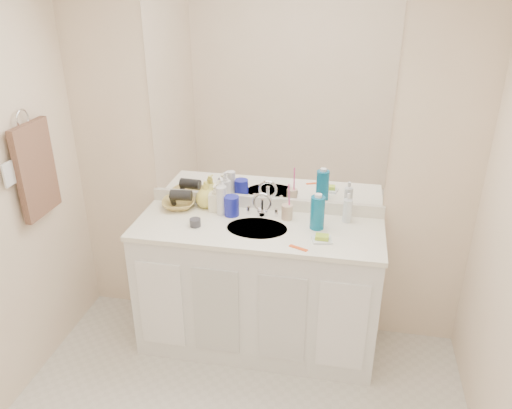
% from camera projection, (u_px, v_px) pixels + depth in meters
% --- Properties ---
extents(wall_back, '(2.60, 0.02, 2.40)m').
position_uv_depth(wall_back, '(266.00, 161.00, 3.13)').
color(wall_back, '#FCE4C5').
rests_on(wall_back, floor).
extents(vanity_cabinet, '(1.50, 0.55, 0.85)m').
position_uv_depth(vanity_cabinet, '(257.00, 289.00, 3.22)').
color(vanity_cabinet, white).
rests_on(vanity_cabinet, floor).
extents(countertop, '(1.52, 0.57, 0.03)m').
position_uv_depth(countertop, '(258.00, 229.00, 3.03)').
color(countertop, white).
rests_on(countertop, vanity_cabinet).
extents(backsplash, '(1.52, 0.03, 0.08)m').
position_uv_depth(backsplash, '(265.00, 203.00, 3.24)').
color(backsplash, white).
rests_on(backsplash, countertop).
extents(sink_basin, '(0.37, 0.37, 0.02)m').
position_uv_depth(sink_basin, '(257.00, 230.00, 3.01)').
color(sink_basin, beige).
rests_on(sink_basin, countertop).
extents(faucet, '(0.02, 0.02, 0.11)m').
position_uv_depth(faucet, '(262.00, 207.00, 3.14)').
color(faucet, silver).
rests_on(faucet, countertop).
extents(mirror, '(1.48, 0.01, 1.20)m').
position_uv_depth(mirror, '(266.00, 105.00, 2.98)').
color(mirror, white).
rests_on(mirror, wall_back).
extents(blue_mug, '(0.10, 0.10, 0.13)m').
position_uv_depth(blue_mug, '(232.00, 206.00, 3.14)').
color(blue_mug, '#171DA3').
rests_on(blue_mug, countertop).
extents(tan_cup, '(0.09, 0.09, 0.09)m').
position_uv_depth(tan_cup, '(287.00, 212.00, 3.10)').
color(tan_cup, '#D1B193').
rests_on(tan_cup, countertop).
extents(toothbrush, '(0.02, 0.04, 0.19)m').
position_uv_depth(toothbrush, '(289.00, 197.00, 3.05)').
color(toothbrush, '#FF439F').
rests_on(toothbrush, tan_cup).
extents(mouthwash_bottle, '(0.10, 0.10, 0.20)m').
position_uv_depth(mouthwash_bottle, '(317.00, 213.00, 2.96)').
color(mouthwash_bottle, '#0B638C').
rests_on(mouthwash_bottle, countertop).
extents(clear_pump_bottle, '(0.06, 0.06, 0.15)m').
position_uv_depth(clear_pump_bottle, '(347.00, 211.00, 3.05)').
color(clear_pump_bottle, white).
rests_on(clear_pump_bottle, countertop).
extents(soap_dish, '(0.13, 0.11, 0.01)m').
position_uv_depth(soap_dish, '(322.00, 240.00, 2.86)').
color(soap_dish, white).
rests_on(soap_dish, countertop).
extents(green_soap, '(0.08, 0.06, 0.03)m').
position_uv_depth(green_soap, '(322.00, 237.00, 2.85)').
color(green_soap, '#ABD534').
rests_on(green_soap, soap_dish).
extents(orange_comb, '(0.11, 0.07, 0.00)m').
position_uv_depth(orange_comb, '(298.00, 248.00, 2.78)').
color(orange_comb, '#F55219').
rests_on(orange_comb, countertop).
extents(dark_jar, '(0.09, 0.09, 0.05)m').
position_uv_depth(dark_jar, '(195.00, 223.00, 3.02)').
color(dark_jar, '#38383F').
rests_on(dark_jar, countertop).
extents(extra_white_bottle, '(0.06, 0.06, 0.18)m').
position_uv_depth(extra_white_bottle, '(221.00, 201.00, 3.14)').
color(extra_white_bottle, silver).
rests_on(extra_white_bottle, countertop).
extents(soap_bottle_white, '(0.11, 0.11, 0.21)m').
position_uv_depth(soap_bottle_white, '(222.00, 193.00, 3.22)').
color(soap_bottle_white, white).
rests_on(soap_bottle_white, countertop).
extents(soap_bottle_cream, '(0.09, 0.09, 0.18)m').
position_uv_depth(soap_bottle_cream, '(215.00, 198.00, 3.19)').
color(soap_bottle_cream, '#F8F1CA').
rests_on(soap_bottle_cream, countertop).
extents(soap_bottle_yellow, '(0.18, 0.18, 0.18)m').
position_uv_depth(soap_bottle_yellow, '(206.00, 194.00, 3.24)').
color(soap_bottle_yellow, '#E2D758').
rests_on(soap_bottle_yellow, countertop).
extents(wicker_basket, '(0.26, 0.26, 0.05)m').
position_uv_depth(wicker_basket, '(179.00, 204.00, 3.26)').
color(wicker_basket, tan).
rests_on(wicker_basket, countertop).
extents(hair_dryer, '(0.14, 0.08, 0.07)m').
position_uv_depth(hair_dryer, '(181.00, 195.00, 3.23)').
color(hair_dryer, black).
rests_on(hair_dryer, wicker_basket).
extents(towel_ring, '(0.01, 0.11, 0.11)m').
position_uv_depth(towel_ring, '(22.00, 119.00, 2.74)').
color(towel_ring, silver).
rests_on(towel_ring, wall_left).
extents(hand_towel, '(0.04, 0.32, 0.55)m').
position_uv_depth(hand_towel, '(36.00, 170.00, 2.86)').
color(hand_towel, '#51372B').
rests_on(hand_towel, towel_ring).
extents(switch_plate, '(0.01, 0.08, 0.13)m').
position_uv_depth(switch_plate, '(9.00, 174.00, 2.67)').
color(switch_plate, white).
rests_on(switch_plate, wall_left).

